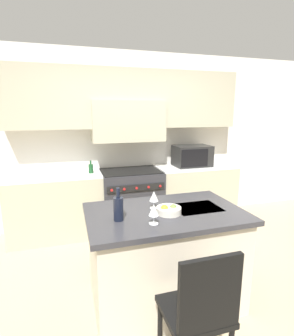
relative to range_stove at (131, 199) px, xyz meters
The scene contains 12 objects.
ground_plane 1.74m from the range_stove, 90.00° to the right, with size 10.00×10.00×0.00m, color tan.
back_cabinetry 1.17m from the range_stove, 90.00° to the left, with size 10.00×0.46×2.70m.
back_counter 0.02m from the range_stove, 90.00° to the left, with size 3.46×0.62×0.93m.
range_stove is the anchor object (origin of this frame).
microwave 1.20m from the range_stove, ahead, with size 0.57×0.41×0.33m.
kitchen_island 1.69m from the range_stove, 92.65° to the right, with size 1.40×0.88×0.91m.
island_chair 2.50m from the range_stove, 93.27° to the right, with size 0.42×0.40×0.99m.
wine_bottle 1.92m from the range_stove, 106.34° to the right, with size 0.08×0.08×0.28m.
wine_glass_near 2.02m from the range_stove, 97.87° to the right, with size 0.08×0.08×0.16m.
wine_glass_far 1.70m from the range_stove, 95.58° to the right, with size 0.08×0.08×0.16m.
fruit_bowl 1.82m from the range_stove, 92.35° to the right, with size 0.22×0.22×0.08m.
oil_bottle_on_counter 0.80m from the range_stove, behind, with size 0.07×0.07×0.18m.
Camera 1 is at (-0.88, -2.09, 1.79)m, focal length 28.00 mm.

